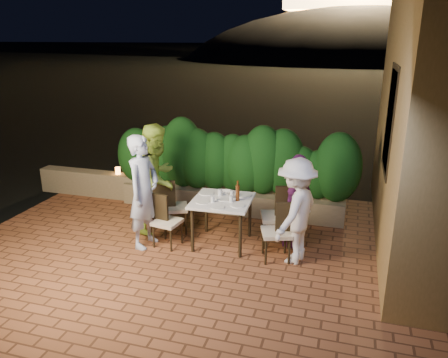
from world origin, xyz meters
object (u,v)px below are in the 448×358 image
at_px(beer_bottle, 238,191).
at_px(diner_blue, 144,192).
at_px(diner_white, 296,211).
at_px(diner_purple, 298,201).
at_px(chair_left_front, 167,221).
at_px(chair_left_back, 175,206).
at_px(chair_right_front, 276,231).
at_px(diner_green, 158,178).
at_px(parapet_lamp, 118,171).
at_px(chair_right_back, 276,215).
at_px(dining_table, 222,222).
at_px(bowl, 226,192).

bearing_deg(beer_bottle, diner_blue, -164.26).
height_order(diner_white, diner_purple, diner_white).
bearing_deg(chair_left_front, chair_left_back, 109.32).
bearing_deg(chair_right_front, diner_green, -32.23).
height_order(beer_bottle, parapet_lamp, beer_bottle).
distance_m(diner_blue, diner_white, 2.31).
relative_size(diner_purple, parapet_lamp, 10.57).
distance_m(chair_right_front, chair_right_back, 0.50).
distance_m(chair_left_back, diner_white, 2.13).
distance_m(dining_table, diner_purple, 1.22).
bearing_deg(diner_green, dining_table, -98.26).
xyz_separation_m(beer_bottle, parapet_lamp, (-2.85, 1.38, -0.34)).
bearing_deg(diner_green, diner_purple, -85.07).
distance_m(chair_right_front, diner_white, 0.42).
bearing_deg(bowl, beer_bottle, -43.81).
relative_size(diner_blue, diner_white, 1.14).
bearing_deg(chair_right_back, chair_left_front, 1.85).
xyz_separation_m(bowl, diner_white, (1.19, -0.50, 0.01)).
height_order(chair_left_back, parapet_lamp, chair_left_back).
relative_size(bowl, diner_purple, 0.12).
bearing_deg(beer_bottle, bowl, 136.19).
bearing_deg(diner_white, beer_bottle, -87.57).
bearing_deg(chair_right_back, parapet_lamp, -35.57).
relative_size(chair_right_front, diner_white, 0.57).
relative_size(diner_white, diner_purple, 1.05).
relative_size(diner_blue, diner_purple, 1.20).
relative_size(chair_right_back, diner_purple, 0.65).
bearing_deg(chair_right_back, diner_green, -17.19).
bearing_deg(bowl, diner_blue, -149.98).
bearing_deg(diner_green, bowl, -85.04).
relative_size(bowl, chair_right_front, 0.20).
height_order(bowl, parapet_lamp, bowl).
xyz_separation_m(bowl, diner_purple, (1.15, 0.02, -0.03)).
xyz_separation_m(chair_right_back, parapet_lamp, (-3.41, 1.16, 0.09)).
xyz_separation_m(bowl, diner_green, (-1.17, -0.02, 0.14)).
xyz_separation_m(beer_bottle, diner_green, (-1.43, 0.23, -0.00)).
height_order(diner_white, parapet_lamp, diner_white).
distance_m(beer_bottle, chair_left_front, 1.19).
relative_size(chair_left_front, parapet_lamp, 5.97).
xyz_separation_m(chair_left_front, chair_right_back, (1.60, 0.54, 0.06)).
bearing_deg(dining_table, beer_bottle, 5.75).
distance_m(chair_right_front, diner_purple, 0.66).
distance_m(chair_left_back, diner_green, 0.55).
bearing_deg(parapet_lamp, diner_white, -23.30).
relative_size(bowl, chair_left_back, 0.20).
bearing_deg(diner_purple, bowl, -74.16).
xyz_separation_m(dining_table, chair_left_back, (-0.89, 0.23, 0.07)).
relative_size(chair_left_back, diner_white, 0.58).
xyz_separation_m(chair_left_front, diner_white, (1.96, 0.08, 0.36)).
xyz_separation_m(chair_left_front, diner_blue, (-0.34, -0.07, 0.47)).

